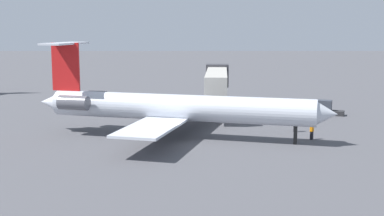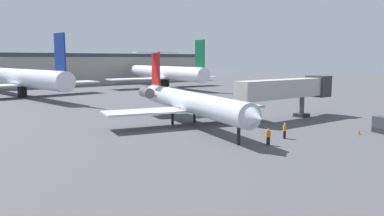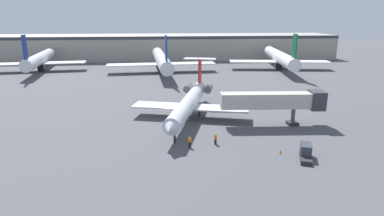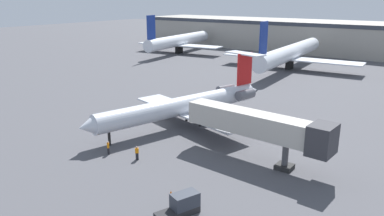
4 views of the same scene
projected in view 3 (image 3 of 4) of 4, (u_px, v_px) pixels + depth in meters
The scene contains 11 objects.
ground_plane at pixel (170, 119), 60.68m from camera, with size 400.00×400.00×0.10m, color #4C4C51.
regional_jet at pixel (190, 101), 60.72m from camera, with size 22.00×31.20×9.67m.
jet_bridge at pixel (278, 101), 56.47m from camera, with size 17.95×3.99×6.03m.
ground_crew_marshaller at pixel (190, 142), 47.47m from camera, with size 0.47×0.45×1.69m.
ground_crew_loader at pixel (216, 139), 48.67m from camera, with size 0.45×0.47×1.69m.
baggage_tug_lead at pixel (306, 152), 43.86m from camera, with size 2.70×4.24×1.90m.
traffic_cone_near at pixel (280, 151), 45.60m from camera, with size 0.36×0.36×0.55m.
terminal_building at pixel (164, 47), 146.04m from camera, with size 149.01×23.74×10.30m.
parked_airliner_west_end at pixel (39, 59), 111.51m from camera, with size 30.43×35.83×13.15m.
parked_airliner_west_mid at pixel (161, 60), 109.59m from camera, with size 36.51×43.24×13.34m.
parked_airliner_centre at pixel (280, 57), 115.69m from camera, with size 35.42×41.74×13.36m.
Camera 3 is at (-1.25, -57.96, 18.49)m, focal length 30.69 mm.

